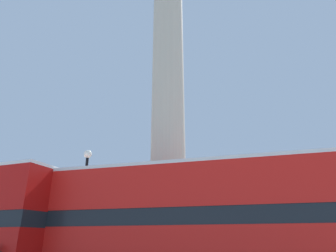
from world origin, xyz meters
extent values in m
cube|color=#ADA593|center=(0.00, 0.00, 1.60)|extent=(3.75, 3.75, 1.07)
cube|color=#ADA593|center=(0.00, 0.00, 2.67)|extent=(2.29, 2.29, 1.07)
cylinder|color=#ADA593|center=(0.00, 0.00, 13.43)|extent=(1.88, 1.88, 20.46)
cube|color=black|center=(1.64, -4.33, 2.49)|extent=(11.28, 2.64, 0.55)
cube|color=red|center=(1.64, -4.33, 3.48)|extent=(11.28, 2.69, 1.43)
cube|color=silver|center=(1.64, -4.33, 4.25)|extent=(11.28, 2.69, 0.12)
ellipsoid|color=brown|center=(-12.31, 2.59, 4.01)|extent=(2.39, 1.34, 0.98)
cone|color=brown|center=(-11.25, 2.77, 4.45)|extent=(1.02, 0.69, 1.03)
cylinder|color=brown|center=(-12.31, 2.59, 4.95)|extent=(0.36, 0.36, 0.90)
sphere|color=brown|center=(-12.31, 2.59, 5.54)|extent=(0.28, 0.28, 0.28)
cylinder|color=brown|center=(-11.65, 2.98, 2.99)|extent=(0.20, 0.20, 1.05)
cylinder|color=brown|center=(-11.56, 2.45, 2.99)|extent=(0.20, 0.20, 1.05)
cylinder|color=black|center=(-3.61, -2.10, 2.81)|extent=(0.14, 0.14, 5.62)
sphere|color=white|center=(-3.61, -2.10, 5.82)|extent=(0.41, 0.41, 0.41)
camera|label=1|loc=(4.18, -15.05, 1.77)|focal=32.00mm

